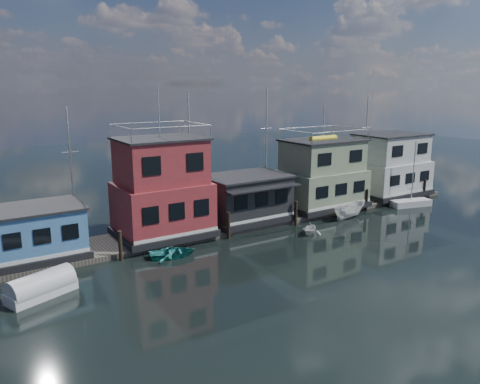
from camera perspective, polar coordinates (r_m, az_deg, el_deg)
ground at (r=33.94m, az=12.71°, el=-8.59°), size 160.00×160.00×0.00m
dock at (r=42.64m, az=1.26°, el=-3.49°), size 48.00×5.00×0.40m
houseboat_blue at (r=35.76m, az=-23.56°, el=-4.52°), size 6.40×4.90×3.66m
houseboat_red at (r=37.74m, az=-9.51°, el=0.27°), size 7.40×5.90×11.86m
houseboat_dark at (r=41.78m, az=0.72°, el=-0.68°), size 7.40×6.10×4.06m
houseboat_green at (r=46.98m, az=9.94°, el=2.07°), size 8.40×5.90×7.03m
houseboat_white at (r=54.15m, az=17.81°, el=3.07°), size 8.40×5.90×6.66m
pilings at (r=39.99m, az=3.10°, el=-3.28°), size 42.28×0.28×2.20m
background_masts at (r=48.98m, az=2.02°, el=5.08°), size 36.40×0.16×12.00m
tarp_runabout at (r=30.58m, az=-23.08°, el=-10.61°), size 4.26×2.86×1.61m
day_sailer at (r=51.38m, az=20.11°, el=-1.19°), size 4.45×2.43×6.68m
motorboat at (r=44.92m, az=13.16°, el=-2.27°), size 3.87×1.68×1.46m
dinghy_teal at (r=34.68m, az=-8.21°, el=-7.30°), size 3.88×3.19×0.70m
dinghy_white at (r=39.73m, az=8.53°, el=-4.33°), size 2.76×2.64×1.12m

